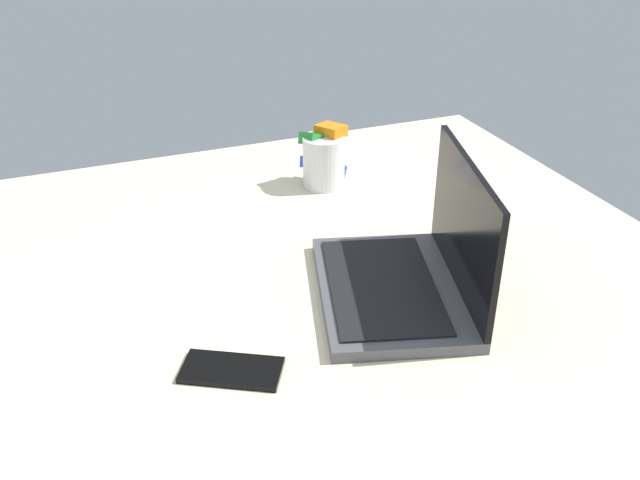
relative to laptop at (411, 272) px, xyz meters
The scene contains 4 objects.
bed_mattress 26.86cm from the laptop, 43.22° to the right, with size 180.00×140.00×18.00cm, color beige.
laptop is the anchor object (origin of this frame).
snack_cup 44.86cm from the laptop, behind, with size 10.22×10.38×13.22cm.
cell_phone 33.48cm from the laptop, 75.70° to the right, with size 6.80×14.00×0.80cm, color black.
Camera 1 is at (65.95, -32.34, 82.13)cm, focal length 39.02 mm.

